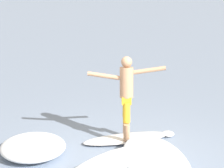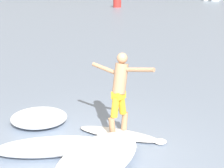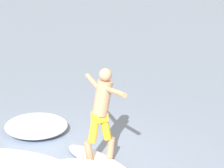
% 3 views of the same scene
% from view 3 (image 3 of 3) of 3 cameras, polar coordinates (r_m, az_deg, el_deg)
% --- Properties ---
extents(surfboard, '(2.00, 1.31, 0.23)m').
position_cam_3_polar(surfboard, '(9.90, -1.18, -8.43)').
color(surfboard, white).
rests_on(surfboard, ground).
extents(surfer, '(1.29, 1.14, 1.75)m').
position_cam_3_polar(surfer, '(9.51, -1.09, -2.53)').
color(surfer, tan).
rests_on(surfer, surfboard).
extents(wave_foam_at_tail, '(2.27, 1.00, 0.32)m').
position_cam_3_polar(wave_foam_at_tail, '(9.86, -10.66, -8.17)').
color(wave_foam_at_tail, white).
rests_on(wave_foam_at_tail, ground).
extents(wave_foam_beside, '(1.36, 1.34, 0.31)m').
position_cam_3_polar(wave_foam_beside, '(11.31, -8.15, -4.47)').
color(wave_foam_beside, white).
rests_on(wave_foam_beside, ground).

